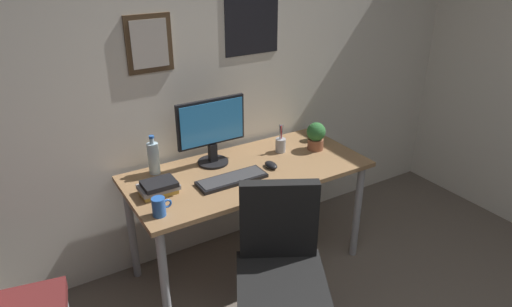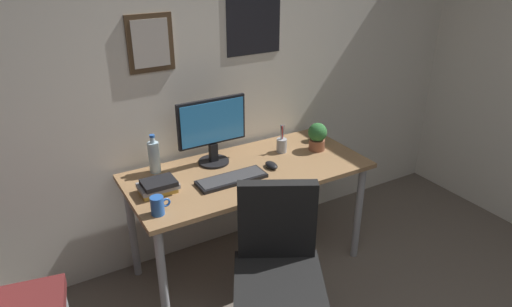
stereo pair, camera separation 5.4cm
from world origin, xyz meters
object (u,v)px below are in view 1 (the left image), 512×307
(coffee_mug_far, at_px, (159,207))
(coffee_mug_near, at_px, (315,133))
(water_bottle, at_px, (154,158))
(office_chair, at_px, (280,264))
(potted_plant, at_px, (316,135))
(keyboard, at_px, (232,179))
(pen_cup, at_px, (281,144))
(monitor, at_px, (212,129))
(computer_mouse, at_px, (271,165))
(book_stack_left, at_px, (159,187))

(coffee_mug_far, bearing_deg, coffee_mug_near, 15.72)
(water_bottle, bearing_deg, coffee_mug_far, -107.07)
(office_chair, height_order, potted_plant, office_chair)
(office_chair, xyz_separation_m, potted_plant, (0.74, 0.67, 0.33))
(keyboard, relative_size, pen_cup, 2.15)
(monitor, height_order, pen_cup, monitor)
(keyboard, height_order, coffee_mug_near, coffee_mug_near)
(water_bottle, height_order, potted_plant, water_bottle)
(pen_cup, bearing_deg, water_bottle, 170.23)
(office_chair, height_order, coffee_mug_far, office_chair)
(computer_mouse, bearing_deg, potted_plant, 10.70)
(potted_plant, bearing_deg, pen_cup, 158.46)
(pen_cup, bearing_deg, coffee_mug_near, 7.27)
(keyboard, bearing_deg, potted_plant, 8.49)
(coffee_mug_far, bearing_deg, water_bottle, 72.93)
(coffee_mug_near, bearing_deg, keyboard, -163.62)
(potted_plant, bearing_deg, water_bottle, 167.60)
(coffee_mug_near, bearing_deg, book_stack_left, -172.94)
(monitor, relative_size, book_stack_left, 2.09)
(monitor, xyz_separation_m, keyboard, (-0.01, -0.28, -0.23))
(monitor, distance_m, coffee_mug_near, 0.83)
(monitor, xyz_separation_m, water_bottle, (-0.37, 0.06, -0.13))
(pen_cup, relative_size, book_stack_left, 0.91)
(monitor, height_order, keyboard, monitor)
(coffee_mug_near, xyz_separation_m, pen_cup, (-0.33, -0.04, 0.00))
(pen_cup, bearing_deg, monitor, 169.95)
(keyboard, bearing_deg, computer_mouse, 5.38)
(computer_mouse, bearing_deg, pen_cup, 42.21)
(monitor, distance_m, book_stack_left, 0.52)
(office_chair, xyz_separation_m, water_bottle, (-0.34, 0.91, 0.33))
(monitor, xyz_separation_m, book_stack_left, (-0.44, -0.20, -0.20))
(water_bottle, bearing_deg, office_chair, -69.73)
(potted_plant, relative_size, pen_cup, 0.98)
(keyboard, bearing_deg, water_bottle, 136.32)
(computer_mouse, relative_size, water_bottle, 0.44)
(office_chair, relative_size, pen_cup, 4.75)
(office_chair, height_order, water_bottle, water_bottle)
(water_bottle, distance_m, pen_cup, 0.86)
(potted_plant, bearing_deg, book_stack_left, -178.94)
(monitor, bearing_deg, computer_mouse, -41.47)
(water_bottle, xyz_separation_m, coffee_mug_near, (1.18, -0.10, -0.05))
(coffee_mug_far, bearing_deg, potted_plant, 11.07)
(computer_mouse, relative_size, coffee_mug_near, 0.96)
(water_bottle, xyz_separation_m, pen_cup, (0.85, -0.15, -0.05))
(coffee_mug_near, distance_m, pen_cup, 0.33)
(computer_mouse, height_order, water_bottle, water_bottle)
(monitor, xyz_separation_m, pen_cup, (0.47, -0.08, -0.19))
(computer_mouse, bearing_deg, water_bottle, 154.44)
(coffee_mug_near, height_order, book_stack_left, coffee_mug_near)
(book_stack_left, bearing_deg, keyboard, -11.33)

